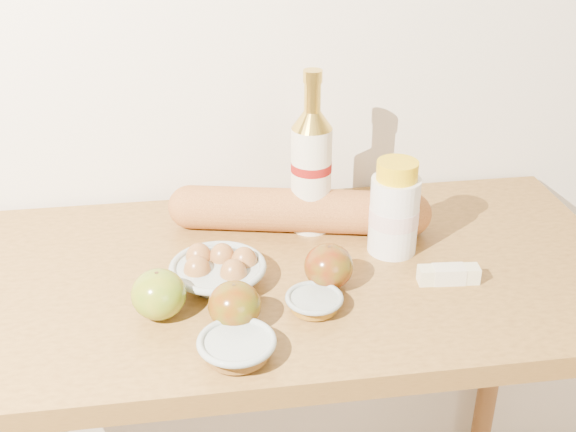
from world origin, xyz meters
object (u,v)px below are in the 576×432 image
(baguette, at_px, (299,210))
(egg_bowl, at_px, (218,270))
(table, at_px, (286,326))
(bourbon_bottle, at_px, (311,167))
(cream_bottle, at_px, (394,210))

(baguette, bearing_deg, egg_bowl, -122.94)
(table, bearing_deg, bourbon_bottle, 64.04)
(baguette, bearing_deg, table, -95.90)
(bourbon_bottle, xyz_separation_m, egg_bowl, (-0.19, -0.17, -0.10))
(table, bearing_deg, egg_bowl, -168.08)
(cream_bottle, height_order, baguette, cream_bottle)
(table, relative_size, baguette, 2.38)
(cream_bottle, bearing_deg, bourbon_bottle, 156.84)
(cream_bottle, relative_size, egg_bowl, 0.85)
(cream_bottle, relative_size, baguette, 0.35)
(bourbon_bottle, height_order, egg_bowl, bourbon_bottle)
(bourbon_bottle, height_order, baguette, bourbon_bottle)
(egg_bowl, bearing_deg, table, 11.92)
(bourbon_bottle, bearing_deg, egg_bowl, -119.48)
(table, xyz_separation_m, baguette, (0.04, 0.14, 0.17))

